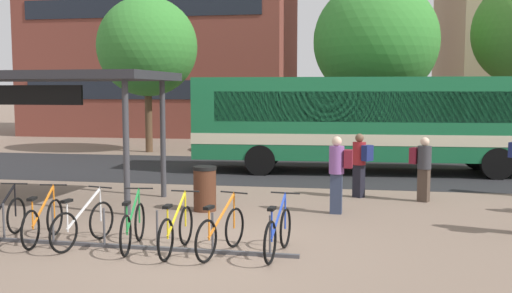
# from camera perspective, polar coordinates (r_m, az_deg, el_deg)

# --- Properties ---
(ground) EXTENTS (200.00, 200.00, 0.00)m
(ground) POSITION_cam_1_polar(r_m,az_deg,el_deg) (10.24, -4.66, -10.07)
(ground) COLOR #7A6656
(bus_lane_asphalt) EXTENTS (80.00, 7.20, 0.01)m
(bus_lane_asphalt) POSITION_cam_1_polar(r_m,az_deg,el_deg) (20.12, 2.60, -2.34)
(bus_lane_asphalt) COLOR #232326
(bus_lane_asphalt) RESTS_ON ground
(city_bus) EXTENTS (12.13, 3.14, 3.20)m
(city_bus) POSITION_cam_1_polar(r_m,az_deg,el_deg) (19.81, 11.75, 2.57)
(city_bus) COLOR #196B3D
(city_bus) RESTS_ON ground
(bike_rack) EXTENTS (5.95, 0.25, 0.70)m
(bike_rack) POSITION_cam_1_polar(r_m,az_deg,el_deg) (10.44, -12.31, -9.36)
(bike_rack) COLOR #47474C
(bike_rack) RESTS_ON ground
(parked_bicycle_black_0) EXTENTS (0.52, 1.72, 0.99)m
(parked_bicycle_black_0) POSITION_cam_1_polar(r_m,az_deg,el_deg) (11.66, -23.85, -6.66)
(parked_bicycle_black_0) COLOR black
(parked_bicycle_black_0) RESTS_ON ground
(parked_bicycle_orange_1) EXTENTS (0.52, 1.72, 0.99)m
(parked_bicycle_orange_1) POSITION_cam_1_polar(r_m,az_deg,el_deg) (11.23, -20.34, -6.99)
(parked_bicycle_orange_1) COLOR black
(parked_bicycle_orange_1) RESTS_ON ground
(parked_bicycle_white_2) EXTENTS (0.58, 1.69, 0.99)m
(parked_bicycle_white_2) POSITION_cam_1_polar(r_m,az_deg,el_deg) (10.77, -16.73, -7.41)
(parked_bicycle_white_2) COLOR black
(parked_bicycle_white_2) RESTS_ON ground
(parked_bicycle_green_3) EXTENTS (0.52, 1.71, 0.99)m
(parked_bicycle_green_3) POSITION_cam_1_polar(r_m,az_deg,el_deg) (10.38, -12.09, -7.78)
(parked_bicycle_green_3) COLOR black
(parked_bicycle_green_3) RESTS_ON ground
(parked_bicycle_yellow_4) EXTENTS (0.52, 1.72, 0.99)m
(parked_bicycle_yellow_4) POSITION_cam_1_polar(r_m,az_deg,el_deg) (9.98, -7.91, -8.24)
(parked_bicycle_yellow_4) COLOR black
(parked_bicycle_yellow_4) RESTS_ON ground
(parked_bicycle_orange_5) EXTENTS (0.62, 1.68, 0.99)m
(parked_bicycle_orange_5) POSITION_cam_1_polar(r_m,az_deg,el_deg) (9.79, -3.49, -8.46)
(parked_bicycle_orange_5) COLOR black
(parked_bicycle_orange_5) RESTS_ON ground
(parked_bicycle_blue_6) EXTENTS (0.52, 1.72, 0.99)m
(parked_bicycle_blue_6) POSITION_cam_1_polar(r_m,az_deg,el_deg) (9.72, 2.20, -8.57)
(parked_bicycle_blue_6) COLOR black
(parked_bicycle_blue_6) RESTS_ON ground
(transit_shelter) EXTENTS (6.16, 3.26, 3.21)m
(transit_shelter) POSITION_cam_1_polar(r_m,az_deg,el_deg) (15.16, -20.24, 6.14)
(transit_shelter) COLOR #38383D
(transit_shelter) RESTS_ON ground
(commuter_maroon_pack_0) EXTENTS (0.54, 0.36, 1.75)m
(commuter_maroon_pack_0) POSITION_cam_1_polar(r_m,az_deg,el_deg) (12.99, 8.13, -2.23)
(commuter_maroon_pack_0) COLOR #2D3851
(commuter_maroon_pack_0) RESTS_ON ground
(commuter_maroon_pack_2) EXTENTS (0.61, 0.52, 1.61)m
(commuter_maroon_pack_2) POSITION_cam_1_polar(r_m,az_deg,el_deg) (14.90, 16.20, -1.73)
(commuter_maroon_pack_2) COLOR #47382D
(commuter_maroon_pack_2) RESTS_ON ground
(commuter_navy_pack_4) EXTENTS (0.60, 0.57, 1.66)m
(commuter_navy_pack_4) POSITION_cam_1_polar(r_m,az_deg,el_deg) (15.08, 10.29, -1.40)
(commuter_navy_pack_4) COLOR black
(commuter_navy_pack_4) RESTS_ON ground
(trash_bin) EXTENTS (0.55, 0.55, 1.03)m
(trash_bin) POSITION_cam_1_polar(r_m,az_deg,el_deg) (13.30, -5.10, -4.16)
(trash_bin) COLOR #4C2819
(trash_bin) RESTS_ON ground
(street_tree_1) EXTENTS (5.18, 5.18, 7.35)m
(street_tree_1) POSITION_cam_1_polar(r_m,az_deg,el_deg) (24.81, 11.78, 10.16)
(street_tree_1) COLOR brown
(street_tree_1) RESTS_ON ground
(street_tree_3) EXTENTS (4.45, 4.45, 6.95)m
(street_tree_3) POSITION_cam_1_polar(r_m,az_deg,el_deg) (26.51, -10.71, 9.68)
(street_tree_3) COLOR brown
(street_tree_3) RESTS_ON ground
(building_left_wing) EXTENTS (16.24, 10.11, 14.15)m
(building_left_wing) POSITION_cam_1_polar(r_m,az_deg,el_deg) (39.25, -8.77, 11.76)
(building_left_wing) COLOR brown
(building_left_wing) RESTS_ON ground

